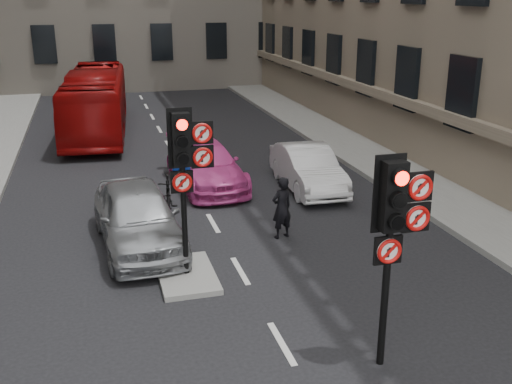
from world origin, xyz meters
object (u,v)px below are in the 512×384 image
motorcycle (168,195)px  motorcyclist (282,208)px  car_pink (206,165)px  bus_red (96,102)px  signal_near (396,218)px  car_white (308,168)px  car_silver (138,216)px  info_sign (182,197)px  signal_far (186,157)px

motorcycle → motorcyclist: bearing=-37.7°
car_pink → motorcycle: (-1.51, -2.29, -0.13)m
bus_red → motorcyclist: 14.03m
signal_near → car_white: (1.98, 9.15, -1.91)m
bus_red → signal_near: bearing=-73.1°
signal_near → car_silver: 7.19m
car_white → bus_red: bus_red is taller
motorcyclist → car_silver: bearing=-25.2°
car_pink → bus_red: bearing=106.3°
signal_near → car_white: bearing=77.8°
car_silver → motorcyclist: 3.53m
car_white → info_sign: 6.43m
signal_near → bus_red: 19.48m
car_white → signal_near: bearing=-100.1°
motorcyclist → car_pink: bearing=-96.7°
signal_far → info_sign: bearing=90.2°
car_silver → bus_red: bus_red is taller
signal_near → car_silver: signal_near is taller
bus_red → motorcycle: bus_red is taller
motorcyclist → info_sign: info_sign is taller
signal_near → signal_far: 4.77m
signal_far → car_pink: size_ratio=0.77×
signal_far → info_sign: 1.33m
bus_red → motorcyclist: (4.14, -13.39, -0.58)m
signal_near → motorcyclist: 5.88m
motorcycle → bus_red: bearing=105.1°
info_sign → motorcycle: bearing=84.3°
car_silver → motorcycle: car_silver is taller
info_sign → signal_near: bearing=-65.6°
car_white → motorcycle: (-4.51, -1.09, -0.13)m
bus_red → motorcycle: size_ratio=5.47×
car_pink → info_sign: (-1.58, -5.62, 0.91)m
info_sign → car_white: bearing=39.5°
signal_near → motorcycle: (-2.52, 8.06, -2.04)m
car_silver → signal_near: bearing=-63.9°
car_silver → info_sign: bearing=-58.4°
car_pink → motorcycle: size_ratio=2.58×
signal_far → motorcyclist: size_ratio=2.25×
bus_red → info_sign: bus_red is taller
signal_near → signal_far: size_ratio=1.00×
car_silver → car_pink: (2.50, 4.35, -0.10)m
bus_red → car_white: bearing=-53.5°
signal_near → signal_far: bearing=123.0°
car_pink → motorcyclist: size_ratio=2.94×
info_sign → car_pink: bearing=69.9°
signal_far → motorcycle: signal_far is taller
car_silver → motorcycle: (1.00, 2.05, -0.23)m
car_silver → car_white: 6.34m
signal_near → car_white: size_ratio=0.87×
signal_far → info_sign: signal_far is taller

